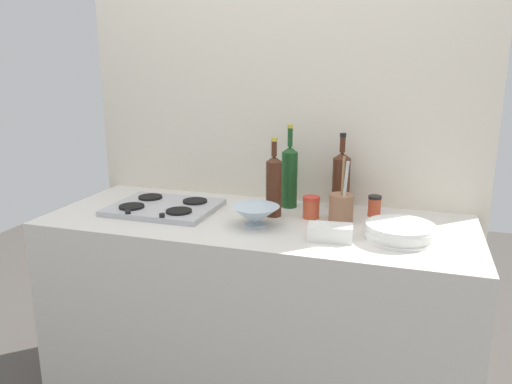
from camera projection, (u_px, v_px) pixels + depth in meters
counter_block at (256, 315)px, 2.25m from camera, size 1.80×0.70×0.90m
backsplash_panel at (280, 149)px, 2.43m from camera, size 1.90×0.06×2.28m
stovetop_hob at (164, 207)px, 2.27m from camera, size 0.46×0.37×0.04m
plate_stack at (400, 232)px, 1.89m from camera, size 0.26×0.26×0.06m
wine_bottle_leftmost at (274, 185)px, 2.16m from camera, size 0.07×0.07×0.34m
wine_bottle_mid_left at (290, 176)px, 2.29m from camera, size 0.07×0.07×0.38m
wine_bottle_mid_right at (341, 180)px, 2.25m from camera, size 0.08×0.08×0.35m
mixing_bowl at (255, 215)px, 2.04m from camera, size 0.20×0.20×0.08m
butter_dish at (330, 232)px, 1.89m from camera, size 0.17×0.11×0.06m
utensil_crock at (341, 206)px, 2.11m from camera, size 0.10×0.10×0.28m
condiment_jar_front at (311, 207)px, 2.15m from camera, size 0.07×0.07×0.09m
condiment_jar_rear at (374, 206)px, 2.17m from camera, size 0.06×0.06×0.09m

